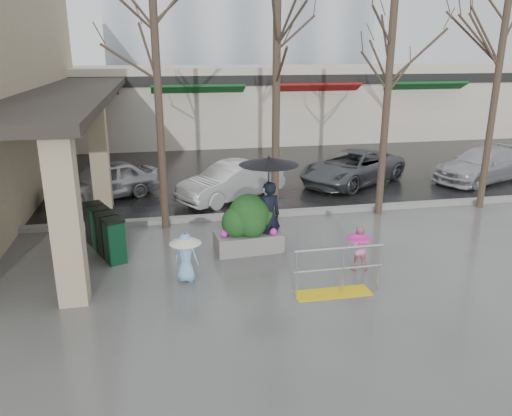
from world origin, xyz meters
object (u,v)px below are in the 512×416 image
object	(u,v)px
car_a	(103,181)
car_c	(352,167)
planter	(249,224)
news_boxes	(104,231)
car_d	(482,165)
woman	(269,192)
tree_west	(155,40)
tree_east	(504,30)
child_blue	(186,252)
car_b	(231,181)
handrail	(336,277)
tree_midwest	(277,35)
child_pink	(358,245)
tree_mideast	(391,49)

from	to	relation	value
car_a	car_c	world-z (taller)	same
planter	news_boxes	world-z (taller)	planter
car_c	car_d	size ratio (longest dim) A/B	1.04
woman	news_boxes	size ratio (longest dim) A/B	1.22
tree_west	woman	xyz separation A→B (m)	(2.51, -2.16, -3.58)
tree_east	car_a	size ratio (longest dim) A/B	1.95
child_blue	car_b	distance (m)	6.27
car_c	car_d	xyz separation A→B (m)	(5.07, -0.58, 0.00)
child_blue	car_c	distance (m)	9.81
tree_east	handrail	bearing A→B (deg)	-144.14
tree_midwest	child_pink	bearing A→B (deg)	-74.15
planter	car_b	world-z (taller)	planter
tree_east	child_pink	distance (m)	8.36
handrail	woman	bearing A→B (deg)	107.73
tree_west	handrail	bearing A→B (deg)	-55.01
handrail	tree_midwest	size ratio (longest dim) A/B	0.27
car_a	car_c	bearing A→B (deg)	65.75
handrail	tree_west	xyz separation A→B (m)	(-3.36, 4.80, 4.71)
car_d	tree_west	bearing A→B (deg)	-96.60
tree_midwest	car_d	distance (m)	10.49
tree_midwest	planter	world-z (taller)	tree_midwest
woman	car_a	size ratio (longest dim) A/B	0.65
child_blue	news_boxes	size ratio (longest dim) A/B	0.56
tree_east	car_d	xyz separation A→B (m)	(2.12, 3.03, -4.75)
woman	car_a	xyz separation A→B (m)	(-4.48, 5.50, -0.88)
tree_midwest	car_b	xyz separation A→B (m)	(-0.93, 2.40, -4.60)
tree_mideast	woman	bearing A→B (deg)	-151.59
tree_midwest	woman	size ratio (longest dim) A/B	2.89
car_a	tree_midwest	bearing A→B (deg)	31.18
child_pink	news_boxes	size ratio (longest dim) A/B	0.52
car_c	tree_midwest	bearing A→B (deg)	-79.20
child_blue	planter	bearing A→B (deg)	-116.89
tree_west	car_d	xyz separation A→B (m)	(12.12, 3.03, -4.45)
child_pink	car_b	xyz separation A→B (m)	(-2.00, 6.14, 0.03)
tree_midwest	car_a	bearing A→B (deg)	147.06
news_boxes	planter	bearing A→B (deg)	-31.82
tree_midwest	tree_mideast	bearing A→B (deg)	-0.00
child_blue	planter	world-z (taller)	planter
woman	tree_east	bearing A→B (deg)	-173.27
handrail	tree_west	size ratio (longest dim) A/B	0.28
child_pink	car_a	size ratio (longest dim) A/B	0.28
woman	car_d	distance (m)	10.95
car_b	car_d	xyz separation A→B (m)	(9.85, 0.63, 0.00)
car_b	child_pink	bearing A→B (deg)	-12.71
woman	planter	size ratio (longest dim) A/B	1.39
car_b	tree_west	bearing A→B (deg)	-74.07
tree_midwest	handrail	bearing A→B (deg)	-88.09
car_d	handrail	bearing A→B (deg)	-68.84
tree_west	car_d	bearing A→B (deg)	14.03
child_pink	car_b	size ratio (longest dim) A/B	0.27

